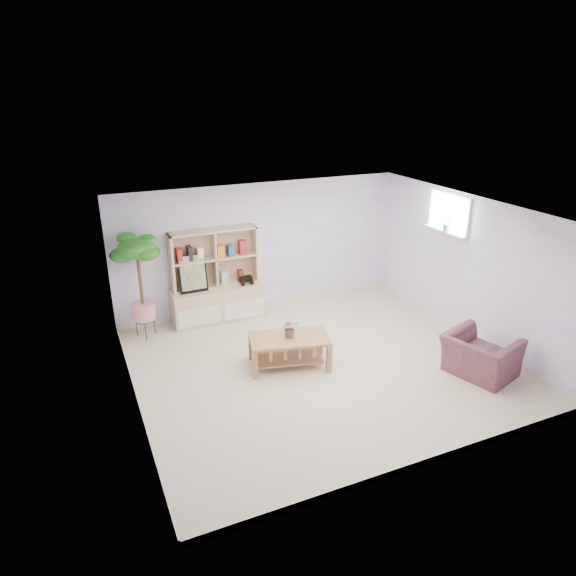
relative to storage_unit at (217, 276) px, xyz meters
name	(u,v)px	position (x,y,z in m)	size (l,w,h in m)	color
floor	(320,365)	(0.95, -2.24, -0.84)	(5.50, 5.00, 0.01)	#BFB69F
ceiling	(324,213)	(0.95, -2.24, 1.56)	(5.50, 5.00, 0.01)	silver
walls	(322,293)	(0.95, -2.24, 0.36)	(5.51, 5.01, 2.40)	silver
baseboard	(320,362)	(0.95, -2.24, -0.79)	(5.50, 5.00, 0.10)	silver
window	(449,213)	(3.68, -1.64, 1.16)	(0.10, 0.98, 0.68)	#C1DFF7
window_sill	(445,232)	(3.62, -1.64, 0.84)	(0.14, 1.00, 0.04)	silver
storage_unit	(217,276)	(0.00, 0.00, 0.00)	(1.68, 0.57, 1.68)	tan
poster	(193,273)	(-0.44, -0.03, 0.13)	(0.49, 0.11, 0.68)	yellow
toy_truck	(246,280)	(0.53, -0.05, -0.13)	(0.31, 0.21, 0.17)	black
coffee_table	(289,351)	(0.51, -2.06, -0.59)	(1.19, 0.65, 0.49)	brown
table_plant	(290,328)	(0.53, -2.05, -0.21)	(0.25, 0.22, 0.28)	#28792C
floor_tree	(141,287)	(-1.35, -0.19, 0.08)	(0.67, 0.67, 1.83)	#1E6615
armchair	(481,353)	(3.00, -3.43, -0.48)	(0.96, 0.84, 0.71)	navy
sill_plant	(447,224)	(3.62, -1.67, 0.98)	(0.13, 0.11, 0.24)	#1E6615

